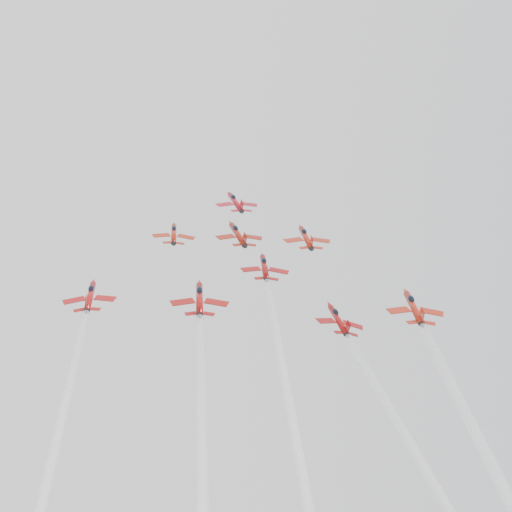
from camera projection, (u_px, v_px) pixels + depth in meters
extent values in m
cylinder|color=#A8101F|center=(236.00, 203.00, 162.81)|extent=(1.14, 8.75, 7.50)
cone|color=#A8101F|center=(232.00, 193.00, 168.48)|extent=(1.14, 2.49, 2.34)
cone|color=black|center=(239.00, 212.00, 157.62)|extent=(1.14, 1.69, 1.68)
ellipsoid|color=black|center=(235.00, 197.00, 164.74)|extent=(1.04, 2.36, 2.18)
cube|color=#A8101F|center=(224.00, 203.00, 161.54)|extent=(4.22, 2.66, 1.27)
cube|color=#A8101F|center=(248.00, 205.00, 162.64)|extent=(4.22, 2.66, 1.27)
cube|color=#A8101F|center=(239.00, 205.00, 158.22)|extent=(0.12, 2.77, 2.80)
cube|color=#A8101F|center=(232.00, 210.00, 158.26)|extent=(2.03, 1.31, 0.73)
cube|color=#A8101F|center=(245.00, 211.00, 158.83)|extent=(2.03, 1.31, 0.73)
cylinder|color=#AB2010|center=(174.00, 234.00, 141.51)|extent=(1.00, 7.63, 6.54)
cone|color=#AB2010|center=(172.00, 224.00, 146.45)|extent=(1.00, 2.18, 2.04)
cone|color=black|center=(175.00, 245.00, 136.97)|extent=(1.00, 1.48, 1.46)
ellipsoid|color=black|center=(173.00, 228.00, 143.19)|extent=(0.91, 2.06, 1.90)
cube|color=#AB2010|center=(161.00, 235.00, 140.40)|extent=(3.69, 2.32, 1.11)
cube|color=#AB2010|center=(186.00, 237.00, 141.36)|extent=(3.69, 2.32, 1.11)
cube|color=#AB2010|center=(175.00, 237.00, 137.50)|extent=(0.11, 2.41, 2.44)
cube|color=#AB2010|center=(168.00, 243.00, 137.53)|extent=(1.77, 1.14, 0.63)
cube|color=#AB2010|center=(181.00, 243.00, 138.03)|extent=(1.77, 1.14, 0.63)
cylinder|color=maroon|center=(238.00, 235.00, 145.51)|extent=(1.15, 8.78, 7.52)
cone|color=maroon|center=(234.00, 223.00, 151.19)|extent=(1.15, 2.50, 2.35)
cone|color=black|center=(242.00, 247.00, 140.29)|extent=(1.15, 1.70, 1.68)
ellipsoid|color=black|center=(237.00, 228.00, 147.44)|extent=(1.04, 2.37, 2.18)
cube|color=maroon|center=(225.00, 236.00, 144.23)|extent=(4.24, 2.67, 1.28)
cube|color=maroon|center=(252.00, 238.00, 145.34)|extent=(4.24, 2.67, 1.28)
cube|color=maroon|center=(242.00, 238.00, 140.90)|extent=(0.13, 2.78, 2.80)
cube|color=maroon|center=(234.00, 244.00, 140.94)|extent=(2.04, 1.31, 0.73)
cube|color=maroon|center=(249.00, 245.00, 141.51)|extent=(2.04, 1.31, 0.73)
cylinder|color=#B12110|center=(306.00, 238.00, 148.74)|extent=(1.16, 8.86, 7.59)
cone|color=#B12110|center=(300.00, 226.00, 154.47)|extent=(1.16, 2.52, 2.37)
cone|color=black|center=(313.00, 250.00, 143.48)|extent=(1.16, 1.71, 1.70)
ellipsoid|color=black|center=(304.00, 231.00, 150.69)|extent=(1.05, 2.39, 2.20)
cube|color=#B12110|center=(294.00, 239.00, 147.45)|extent=(4.28, 2.69, 1.29)
cube|color=#B12110|center=(320.00, 241.00, 148.57)|extent=(4.28, 2.69, 1.29)
cube|color=#B12110|center=(312.00, 242.00, 144.09)|extent=(0.13, 2.80, 2.83)
cube|color=#B12110|center=(304.00, 247.00, 144.13)|extent=(2.05, 1.33, 0.73)
cube|color=#B12110|center=(318.00, 248.00, 144.71)|extent=(2.05, 1.33, 0.73)
cylinder|color=#990E0E|center=(265.00, 268.00, 132.65)|extent=(1.06, 8.12, 6.96)
cone|color=#990E0E|center=(259.00, 255.00, 137.90)|extent=(1.06, 2.31, 2.17)
cone|color=black|center=(270.00, 281.00, 127.83)|extent=(1.06, 1.57, 1.56)
ellipsoid|color=black|center=(263.00, 261.00, 134.44)|extent=(0.96, 2.19, 2.02)
cube|color=#990E0E|center=(251.00, 269.00, 131.47)|extent=(3.92, 2.47, 1.18)
cube|color=#990E0E|center=(279.00, 271.00, 132.49)|extent=(3.92, 2.47, 1.18)
cube|color=#990E0E|center=(269.00, 272.00, 128.39)|extent=(0.12, 2.57, 2.59)
cube|color=#990E0E|center=(261.00, 278.00, 128.42)|extent=(1.88, 1.22, 0.67)
cube|color=#990E0E|center=(276.00, 279.00, 128.95)|extent=(1.88, 1.22, 0.67)
cylinder|color=white|center=(330.00, 440.00, 88.73)|extent=(1.35, 67.84, 56.29)
cylinder|color=#AB1011|center=(90.00, 297.00, 114.04)|extent=(1.00, 7.62, 6.54)
cone|color=#AB1011|center=(92.00, 281.00, 118.97)|extent=(1.00, 2.17, 2.04)
cone|color=black|center=(88.00, 313.00, 109.50)|extent=(1.00, 1.47, 1.46)
ellipsoid|color=black|center=(91.00, 288.00, 115.71)|extent=(0.91, 2.06, 1.90)
cube|color=#AB1011|center=(74.00, 299.00, 112.93)|extent=(3.68, 2.32, 1.11)
cube|color=#AB1011|center=(105.00, 300.00, 113.89)|extent=(3.68, 2.32, 1.11)
cube|color=#AB1011|center=(89.00, 303.00, 110.03)|extent=(0.11, 2.41, 2.44)
cube|color=#AB1011|center=(80.00, 309.00, 110.07)|extent=(1.77, 1.14, 0.63)
cube|color=#AB1011|center=(97.00, 310.00, 110.56)|extent=(1.77, 1.14, 0.63)
cylinder|color=white|center=(66.00, 511.00, 72.78)|extent=(1.27, 63.72, 52.88)
cylinder|color=#9D110E|center=(200.00, 300.00, 118.02)|extent=(1.14, 8.72, 7.47)
cone|color=#9D110E|center=(196.00, 282.00, 123.67)|extent=(1.14, 2.48, 2.33)
cone|color=black|center=(203.00, 317.00, 112.85)|extent=(1.14, 1.68, 1.67)
ellipsoid|color=black|center=(199.00, 290.00, 119.94)|extent=(1.04, 2.35, 2.17)
cube|color=#9D110E|center=(183.00, 302.00, 116.76)|extent=(4.21, 2.65, 1.27)
cube|color=#9D110E|center=(217.00, 303.00, 117.85)|extent=(4.21, 2.65, 1.27)
cube|color=#9D110E|center=(203.00, 306.00, 113.45)|extent=(0.12, 2.76, 2.78)
cube|color=#9D110E|center=(193.00, 313.00, 113.49)|extent=(2.02, 1.31, 0.72)
cube|color=#9D110E|center=(211.00, 314.00, 114.05)|extent=(2.02, 1.31, 0.72)
cylinder|color=maroon|center=(338.00, 320.00, 117.68)|extent=(0.99, 7.55, 6.47)
cone|color=maroon|center=(330.00, 304.00, 122.57)|extent=(0.99, 2.15, 2.02)
cone|color=black|center=(347.00, 336.00, 113.19)|extent=(0.99, 1.46, 1.45)
ellipsoid|color=black|center=(336.00, 312.00, 119.34)|extent=(0.90, 2.04, 1.88)
cube|color=maroon|center=(325.00, 322.00, 116.58)|extent=(3.65, 2.29, 1.10)
cube|color=maroon|center=(353.00, 323.00, 117.53)|extent=(3.65, 2.29, 1.10)
cube|color=maroon|center=(346.00, 327.00, 113.72)|extent=(0.11, 2.39, 2.41)
cube|color=maroon|center=(338.00, 333.00, 113.75)|extent=(1.75, 1.13, 0.63)
cube|color=maroon|center=(352.00, 334.00, 114.24)|extent=(1.75, 1.13, 0.63)
cylinder|color=#B12210|center=(414.00, 308.00, 125.37)|extent=(1.19, 9.13, 7.83)
cone|color=#B12210|center=(401.00, 291.00, 131.28)|extent=(1.19, 2.60, 2.44)
cone|color=black|center=(427.00, 326.00, 119.95)|extent=(1.19, 1.76, 1.75)
ellipsoid|color=black|center=(410.00, 299.00, 127.38)|extent=(1.09, 2.46, 2.27)
cube|color=#B12210|center=(400.00, 310.00, 124.05)|extent=(4.41, 2.77, 1.33)
cube|color=#B12210|center=(431.00, 312.00, 125.19)|extent=(4.41, 2.77, 1.33)
cube|color=#B12210|center=(426.00, 315.00, 120.58)|extent=(0.13, 2.89, 2.92)
cube|color=#B12210|center=(416.00, 322.00, 120.62)|extent=(2.12, 1.37, 0.76)
cube|color=#B12210|center=(433.00, 323.00, 121.21)|extent=(2.12, 1.37, 0.76)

